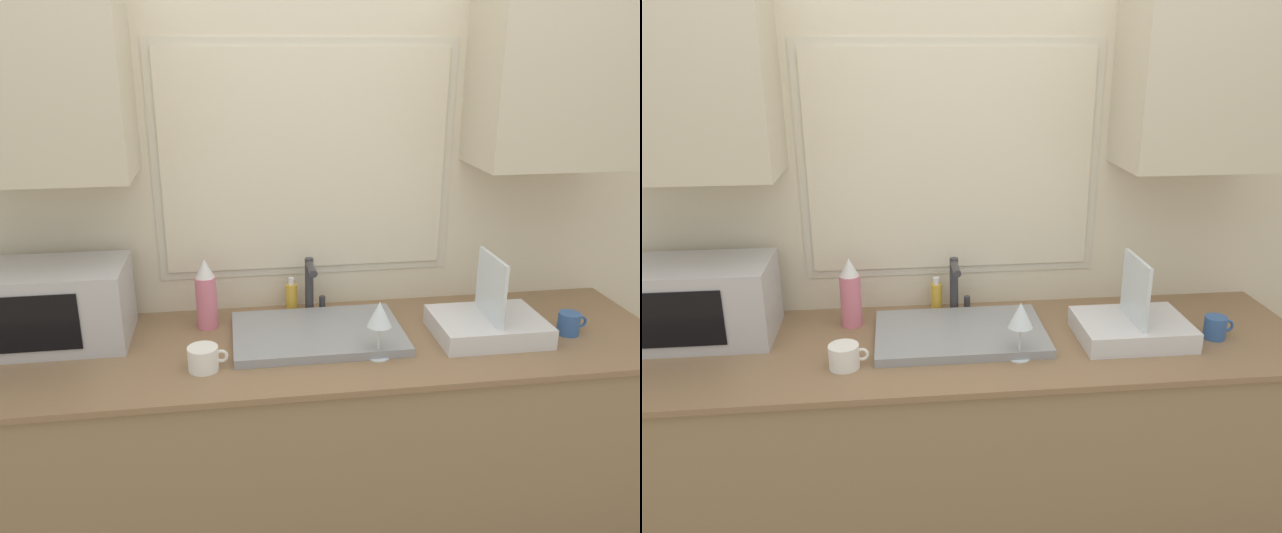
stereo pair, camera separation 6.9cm
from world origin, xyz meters
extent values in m
cube|color=#8C7251|center=(0.00, 0.33, 0.45)|extent=(2.36, 0.66, 0.90)
cube|color=#846647|center=(0.00, 0.33, 0.91)|extent=(2.39, 0.69, 0.02)
cube|color=beige|center=(0.00, 0.69, 1.30)|extent=(6.00, 0.06, 2.60)
cube|color=beige|center=(0.00, 0.66, 1.47)|extent=(1.09, 0.01, 0.85)
cube|color=beige|center=(0.00, 0.65, 1.47)|extent=(1.03, 0.01, 0.79)
cube|color=beige|center=(-0.83, 0.50, 1.78)|extent=(0.51, 0.32, 0.63)
cube|color=beige|center=(0.83, 0.50, 1.78)|extent=(0.51, 0.32, 0.63)
cube|color=gray|center=(0.00, 0.36, 0.93)|extent=(0.58, 0.38, 0.03)
cylinder|color=#333338|center=(0.00, 0.58, 1.02)|extent=(0.03, 0.03, 0.21)
cylinder|color=#333338|center=(0.00, 0.51, 1.11)|extent=(0.03, 0.13, 0.03)
cylinder|color=#333338|center=(0.05, 0.58, 0.95)|extent=(0.02, 0.02, 0.06)
cube|color=#B2B2B7|center=(-0.89, 0.46, 1.05)|extent=(0.51, 0.30, 0.27)
cube|color=black|center=(-0.93, 0.30, 1.05)|extent=(0.33, 0.01, 0.19)
cube|color=silver|center=(0.58, 0.28, 0.95)|extent=(0.37, 0.28, 0.07)
cube|color=silver|center=(0.58, 0.28, 1.10)|extent=(0.01, 0.22, 0.22)
cylinder|color=#D8728C|center=(-0.37, 0.50, 1.01)|extent=(0.07, 0.07, 0.19)
cone|color=silver|center=(-0.37, 0.50, 1.14)|extent=(0.07, 0.07, 0.07)
cylinder|color=gold|center=(-0.06, 0.59, 0.97)|extent=(0.04, 0.04, 0.11)
cylinder|color=white|center=(-0.06, 0.59, 1.04)|extent=(0.02, 0.02, 0.03)
cylinder|color=white|center=(-0.38, 0.18, 0.96)|extent=(0.10, 0.10, 0.08)
torus|color=white|center=(-0.33, 0.18, 0.96)|extent=(0.04, 0.01, 0.04)
cylinder|color=silver|center=(0.17, 0.18, 0.92)|extent=(0.07, 0.07, 0.00)
cylinder|color=silver|center=(0.17, 0.18, 0.98)|extent=(0.01, 0.01, 0.11)
cone|color=silver|center=(0.17, 0.18, 1.07)|extent=(0.08, 0.08, 0.08)
cylinder|color=#335999|center=(0.86, 0.26, 0.96)|extent=(0.07, 0.07, 0.08)
torus|color=#335999|center=(0.91, 0.26, 0.96)|extent=(0.04, 0.01, 0.04)
camera|label=1|loc=(-0.27, -1.56, 1.86)|focal=35.00mm
camera|label=2|loc=(-0.21, -1.57, 1.86)|focal=35.00mm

